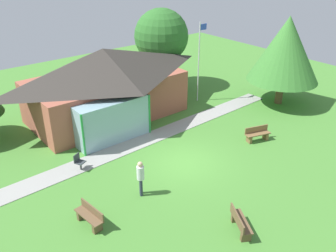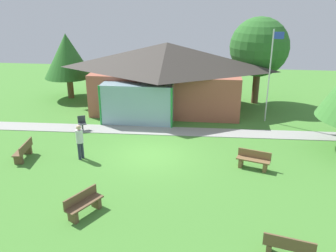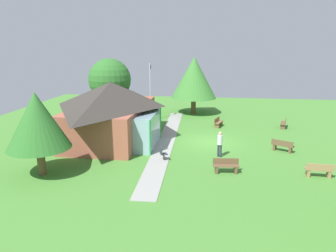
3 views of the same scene
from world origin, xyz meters
name	(u,v)px [view 3 (image 3 of 3)]	position (x,y,z in m)	size (l,w,h in m)	color
ground_plane	(208,142)	(0.00, 0.00, 0.00)	(44.00, 44.00, 0.00)	#478433
pavilion	(113,110)	(-0.20, 7.38, 2.35)	(10.54, 6.86, 4.50)	#A35642
footpath	(167,140)	(0.00, 3.21, 0.01)	(20.41, 1.30, 0.03)	#999993
flagpole	(150,90)	(6.29, 5.70, 3.08)	(0.64, 0.08, 5.59)	silver
bench_front_right	(284,124)	(5.28, -6.71, 0.40)	(1.56, 0.79, 0.84)	brown
bench_front_center	(282,146)	(-1.61, -5.22, 0.40)	(1.11, 1.52, 0.84)	brown
bench_mid_left	(226,166)	(-6.03, -1.16, 0.40)	(0.60, 1.54, 0.84)	brown
bench_mid_right	(218,123)	(4.86, -0.86, 0.40)	(1.56, 0.87, 0.84)	brown
bench_front_left	(319,171)	(-5.98, -6.32, 0.40)	(0.50, 1.52, 0.84)	#9E7A51
patio_chair_west	(163,154)	(-4.53, 2.79, 0.42)	(0.59, 0.59, 0.86)	#33383D
visitor_strolling_lawn	(220,142)	(-3.30, -0.84, 1.02)	(0.34, 0.34, 1.74)	#2D3347
tree_behind_pavilion_right	(110,80)	(6.03, 9.61, 4.00)	(4.07, 4.07, 6.06)	brown
tree_behind_pavilion_left	(37,121)	(-7.75, 9.32, 3.18)	(3.53, 3.53, 4.79)	brown
tree_east_hedge	(194,78)	(10.48, 1.75, 3.90)	(4.85, 4.85, 6.09)	brown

